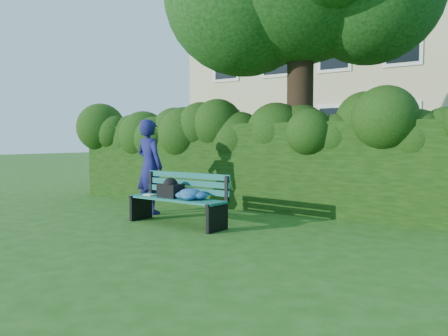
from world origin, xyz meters
The scene contains 5 objects.
ground centered at (0.00, 0.00, 0.00)m, with size 80.00×80.00×0.00m, color #255013.
apartment_building centered at (0.00, 13.99, 6.00)m, with size 16.00×8.08×12.00m.
hedge centered at (0.00, 2.20, 0.90)m, with size 10.00×1.00×1.80m.
park_bench centered at (-0.34, -0.25, 0.50)m, with size 1.92×0.70×0.89m.
man_reading centered at (-1.62, 0.38, 0.93)m, with size 0.68×0.45×1.87m, color navy.
Camera 1 is at (4.33, -6.05, 1.45)m, focal length 35.00 mm.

